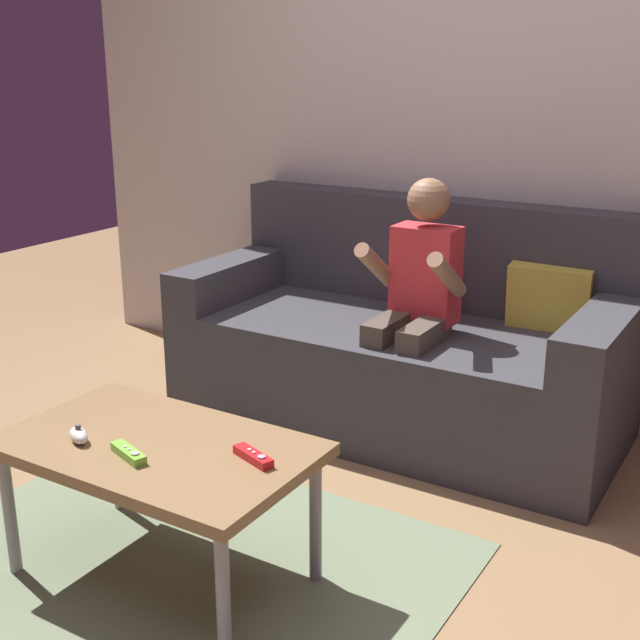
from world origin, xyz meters
TOP-DOWN VIEW (x-y plane):
  - ground_plane at (0.00, 0.00)m, footprint 8.35×8.35m
  - wall_back at (0.00, 1.75)m, footprint 4.17×0.05m
  - couch at (-0.16, 1.36)m, footprint 1.77×0.80m
  - person_seated_on_couch at (-0.04, 1.18)m, footprint 0.34×0.42m
  - coffee_table at (-0.27, -0.00)m, footprint 0.87×0.53m
  - area_rug at (-0.27, -0.00)m, footprint 1.57×1.32m
  - game_remote_lime_near_edge at (-0.27, -0.11)m, footprint 0.14×0.08m
  - nunchuk_white at (-0.45, -0.11)m, footprint 0.10×0.08m
  - game_remote_red_far_corner at (0.03, 0.05)m, footprint 0.14×0.08m

SIDE VIEW (x-z plane):
  - ground_plane at x=0.00m, z-range 0.00..0.00m
  - area_rug at x=-0.27m, z-range 0.00..0.01m
  - couch at x=-0.16m, z-range -0.13..0.76m
  - coffee_table at x=-0.27m, z-range 0.17..0.60m
  - game_remote_lime_near_edge at x=-0.27m, z-range 0.43..0.45m
  - game_remote_red_far_corner at x=0.03m, z-range 0.43..0.45m
  - nunchuk_white at x=-0.45m, z-range 0.42..0.47m
  - person_seated_on_couch at x=-0.04m, z-range 0.07..1.10m
  - wall_back at x=0.00m, z-range 0.00..2.50m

